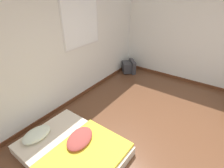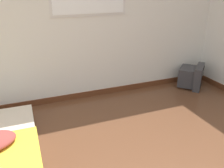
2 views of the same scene
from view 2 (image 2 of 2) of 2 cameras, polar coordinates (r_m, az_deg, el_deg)
name	(u,v)px [view 2 (image 2 of 2)]	position (r m, az deg, el deg)	size (l,w,h in m)	color
wall_back	(46,17)	(3.67, -14.78, 14.67)	(8.01, 0.08, 2.60)	silver
crt_tv	(192,76)	(4.63, 17.82, 1.66)	(0.59, 0.59, 0.40)	#333338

